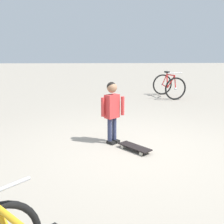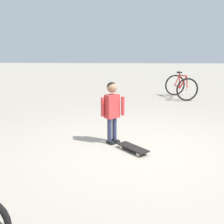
% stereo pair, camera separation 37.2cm
% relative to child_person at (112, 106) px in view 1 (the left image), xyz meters
% --- Properties ---
extents(ground_plane, '(50.00, 50.00, 0.00)m').
position_rel_child_person_xyz_m(ground_plane, '(0.32, 0.39, -0.66)').
color(ground_plane, '#9E9384').
extents(child_person, '(0.27, 0.40, 1.06)m').
position_rel_child_person_xyz_m(child_person, '(0.00, 0.00, 0.00)').
color(child_person, '#2D3351').
rests_on(child_person, ground).
extents(skateboard, '(0.57, 0.52, 0.07)m').
position_rel_child_person_xyz_m(skateboard, '(0.39, 0.35, -0.60)').
color(skateboard, black).
rests_on(skateboard, ground).
extents(bicycle_mid, '(1.19, 0.91, 0.85)m').
position_rel_child_person_xyz_m(bicycle_mid, '(-4.46, 2.02, -0.28)').
color(bicycle_mid, black).
rests_on(bicycle_mid, ground).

